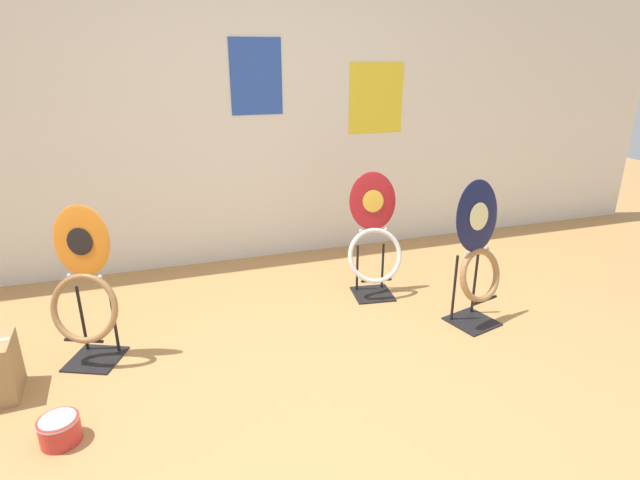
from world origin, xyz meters
TOP-DOWN VIEW (x-y plane):
  - ground_plane at (0.00, 0.00)m, footprint 14.00×14.00m
  - wall_back at (0.00, 2.34)m, footprint 8.00×0.07m
  - toilet_seat_display_orange_sun at (-1.26, 1.04)m, footprint 0.42×0.37m
  - toilet_seat_display_crimson_swirl at (0.61, 1.32)m, footprint 0.42×0.32m
  - toilet_seat_display_navy_moon at (1.06, 0.73)m, footprint 0.40×0.34m
  - paint_can at (-1.35, 0.37)m, footprint 0.18×0.18m

SIDE VIEW (x-z plane):
  - ground_plane at x=0.00m, z-range 0.00..0.00m
  - paint_can at x=-1.35m, z-range 0.00..0.13m
  - toilet_seat_display_crimson_swirl at x=0.61m, z-range -0.04..0.86m
  - toilet_seat_display_orange_sun at x=-1.26m, z-range -0.01..0.90m
  - toilet_seat_display_navy_moon at x=1.06m, z-range -0.01..0.94m
  - wall_back at x=0.00m, z-range 0.00..2.60m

